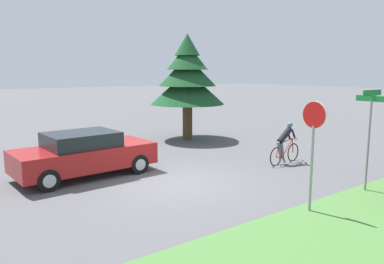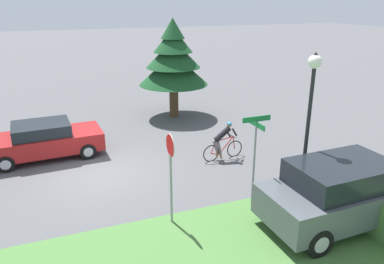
# 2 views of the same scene
# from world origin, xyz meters

# --- Properties ---
(ground_plane) EXTENTS (140.00, 140.00, 0.00)m
(ground_plane) POSITION_xyz_m (0.00, 0.00, 0.00)
(ground_plane) COLOR #515154
(sedan_left_lane) EXTENTS (2.15, 4.42, 1.43)m
(sedan_left_lane) POSITION_xyz_m (-2.29, -1.79, 0.72)
(sedan_left_lane) COLOR maroon
(sedan_left_lane) RESTS_ON ground
(cyclist) EXTENTS (0.44, 1.77, 1.52)m
(cyclist) POSITION_xyz_m (0.40, 4.71, 0.73)
(cyclist) COLOR black
(cyclist) RESTS_ON ground
(stop_sign) EXTENTS (0.65, 0.07, 2.66)m
(stop_sign) POSITION_xyz_m (3.90, 1.45, 1.85)
(stop_sign) COLOR gray
(stop_sign) RESTS_ON ground
(street_name_sign) EXTENTS (0.90, 0.90, 2.83)m
(street_name_sign) POSITION_xyz_m (3.84, 4.07, 1.95)
(street_name_sign) COLOR gray
(street_name_sign) RESTS_ON ground
(conifer_tall_near) EXTENTS (3.60, 3.60, 5.12)m
(conifer_tall_near) POSITION_xyz_m (-5.72, 4.73, 3.03)
(conifer_tall_near) COLOR #4C3823
(conifer_tall_near) RESTS_ON ground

